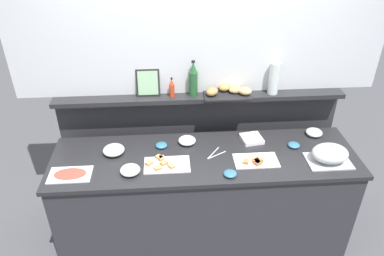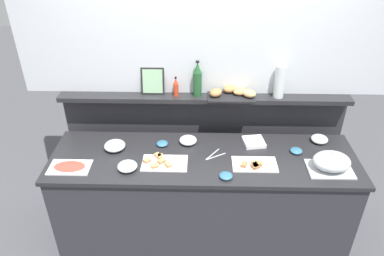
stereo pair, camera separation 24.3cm
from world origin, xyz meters
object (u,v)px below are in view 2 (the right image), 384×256
Objects in this scene: framed_picture at (153,81)px; glass_bowl_medium at (127,166)px; sandwich_platter_rear at (254,165)px; glass_bowl_large at (319,139)px; serving_cloche at (331,162)px; hot_sauce_bottle at (176,88)px; sandwich_platter_front at (163,162)px; bread_basket at (233,92)px; glass_bowl_small at (115,146)px; condiment_bowl_red at (226,176)px; napkin_stack at (254,142)px; glass_bowl_extra at (188,140)px; water_carafe at (280,82)px; cold_cuts_platter at (70,167)px; condiment_bowl_dark at (296,151)px; wine_bottle_green at (197,80)px; serving_tongs at (214,155)px; condiment_bowl_teal at (162,144)px.

glass_bowl_medium is at bearing -101.83° from framed_picture.
sandwich_platter_rear is 2.44× the size of glass_bowl_large.
serving_cloche is 1.39m from hot_sauce_bottle.
bread_basket reaches higher than sandwich_platter_front.
sandwich_platter_rear is 1.99× the size of glass_bowl_small.
napkin_stack is at bearing 60.30° from condiment_bowl_red.
sandwich_platter_rear is 1.49× the size of framed_picture.
hot_sauce_bottle is (-0.11, 0.26, 0.37)m from glass_bowl_extra.
water_carafe is at bearing 18.79° from glass_bowl_extra.
glass_bowl_medium is (0.45, -0.01, 0.02)m from cold_cuts_platter.
serving_cloche is at bearing -46.67° from condiment_bowl_dark.
bread_basket reaches higher than serving_cloche.
hot_sauce_bottle is (-0.67, 0.25, 0.38)m from napkin_stack.
glass_bowl_large is at bearing 30.23° from sandwich_platter_rear.
serving_cloche is 1.25m from wine_bottle_green.
framed_picture is at bearing 136.27° from glass_bowl_extra.
serving_tongs is at bearing 15.84° from glass_bowl_medium.
sandwich_platter_rear is 1.98× the size of hot_sauce_bottle.
condiment_bowl_teal is 0.55× the size of hot_sauce_bottle.
cold_cuts_platter is 2.00m from serving_cloche.
water_carafe reaches higher than napkin_stack.
cold_cuts_platter is 1.13m from serving_tongs.
condiment_bowl_dark is 0.56× the size of hot_sauce_bottle.
condiment_bowl_dark is at bearing 7.85° from cold_cuts_platter.
glass_bowl_medium reaches higher than cold_cuts_platter.
water_carafe is (1.08, -0.04, 0.03)m from framed_picture.
hot_sauce_bottle is (-1.21, 0.60, 0.32)m from serving_cloche.
hot_sauce_bottle is at bearing -179.87° from water_carafe.
glass_bowl_medium is 1.53× the size of condiment_bowl_red.
glass_bowl_medium is at bearing -169.28° from condiment_bowl_dark.
framed_picture reaches higher than sandwich_platter_front.
bread_basket is at bearing 104.22° from sandwich_platter_rear.
water_carafe is (-0.33, 0.60, 0.39)m from serving_cloche.
glass_bowl_extra reaches higher than condiment_bowl_red.
condiment_bowl_dark is at bearing -25.34° from wine_bottle_green.
bread_basket is 1.85× the size of framed_picture.
serving_cloche is 3.49× the size of condiment_bowl_teal.
glass_bowl_small is at bearing 158.93° from condiment_bowl_red.
serving_cloche reaches higher than cold_cuts_platter.
hot_sauce_bottle is at bearing 70.37° from condiment_bowl_teal.
glass_bowl_extra is 1.52× the size of condiment_bowl_teal.
bread_basket is at bearing 179.55° from water_carafe.
hot_sauce_bottle is 0.88m from water_carafe.
glass_bowl_extra is (0.90, 0.36, 0.02)m from cold_cuts_platter.
sandwich_platter_rear is at bearing -149.77° from glass_bowl_large.
bread_basket is (0.17, 0.44, 0.35)m from serving_tongs.
napkin_stack is at bearing -18.60° from framed_picture.
sandwich_platter_front is 0.25m from condiment_bowl_teal.
condiment_bowl_dark is 0.42× the size of framed_picture.
bread_basket is (0.57, 0.55, 0.34)m from sandwich_platter_front.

